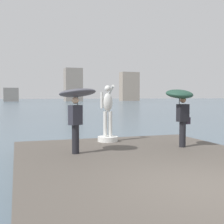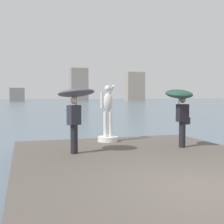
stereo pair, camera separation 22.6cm
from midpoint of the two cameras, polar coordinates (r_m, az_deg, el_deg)
The scene contains 6 objects.
ground_plane at distance 45.02m, azimuth -13.79°, elevation 0.27°, with size 400.00×400.00×0.00m, color slate.
pier at distance 7.86m, azimuth 7.95°, elevation -11.32°, with size 7.11×9.99×0.40m, color #564F47.
statue_white_figure at distance 11.36m, azimuth -1.41°, elevation -1.88°, with size 0.78×0.95×2.20m.
onlooker_left at distance 9.05m, azimuth -7.52°, elevation 2.09°, with size 1.53×1.54×2.04m.
onlooker_right at distance 10.30m, azimuth 12.52°, elevation 1.87°, with size 1.01×1.04×2.04m.
distant_skyline at distance 126.07m, azimuth -12.74°, elevation 4.63°, with size 88.72×12.57×13.82m.
Camera 1 is at (-3.46, -4.80, 2.15)m, focal length 47.19 mm.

